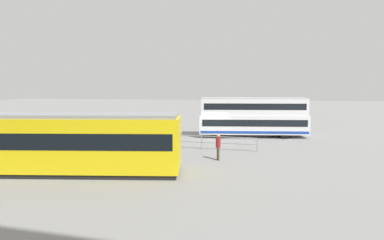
{
  "coord_description": "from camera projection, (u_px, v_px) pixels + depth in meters",
  "views": [
    {
      "loc": [
        -3.3,
        30.52,
        5.05
      ],
      "look_at": [
        1.17,
        4.78,
        2.24
      ],
      "focal_mm": 30.45,
      "sensor_mm": 36.0,
      "label": 1
    }
  ],
  "objects": [
    {
      "name": "pedestrian_railing",
      "position": [
        201.0,
        140.0,
        25.72
      ],
      "size": [
        8.73,
        0.82,
        1.08
      ],
      "color": "gray",
      "rests_on": "ground"
    },
    {
      "name": "pedestrian_near_railing",
      "position": [
        148.0,
        137.0,
        26.05
      ],
      "size": [
        0.41,
        0.41,
        1.62
      ],
      "color": "#4C3F2D",
      "rests_on": "ground"
    },
    {
      "name": "tram_yellow",
      "position": [
        55.0,
        143.0,
        18.56
      ],
      "size": [
        14.54,
        4.64,
        3.45
      ],
      "color": "yellow",
      "rests_on": "ground"
    },
    {
      "name": "pedestrian_crossing",
      "position": [
        218.0,
        145.0,
        21.9
      ],
      "size": [
        0.4,
        0.4,
        1.8
      ],
      "color": "#4C3F2D",
      "rests_on": "ground"
    },
    {
      "name": "info_sign",
      "position": [
        137.0,
        127.0,
        26.15
      ],
      "size": [
        1.25,
        0.34,
        2.42
      ],
      "color": "slate",
      "rests_on": "ground"
    },
    {
      "name": "double_decker_bus",
      "position": [
        253.0,
        117.0,
        31.74
      ],
      "size": [
        10.63,
        3.73,
        3.83
      ],
      "color": "white",
      "rests_on": "ground"
    },
    {
      "name": "ground_plane",
      "position": [
        213.0,
        138.0,
        30.99
      ],
      "size": [
        160.0,
        160.0,
        0.0
      ],
      "primitive_type": "plane",
      "color": "gray"
    }
  ]
}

